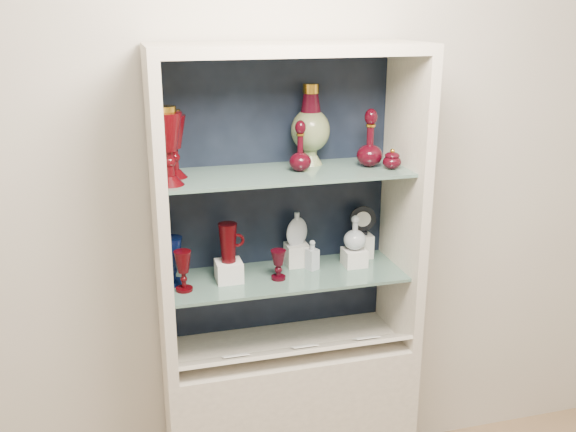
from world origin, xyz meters
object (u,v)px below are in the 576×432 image
object	(u,v)px
clear_square_bottle	(312,255)
lidded_bowl	(392,159)
ruby_decanter_a	(300,143)
clear_round_decanter	(355,233)
ruby_goblet_tall	(183,271)
pedestal_lamp_right	(174,144)
cameo_medallion	(363,220)
ruby_goblet_small	(278,265)
ruby_decanter_b	(370,136)
cobalt_goblet	(173,261)
pedestal_lamp_left	(168,146)
enamel_urn	(311,125)
ruby_pitcher	(228,243)
flat_flask	(297,228)

from	to	relation	value
clear_square_bottle	lidded_bowl	bearing A→B (deg)	-18.04
ruby_decanter_a	clear_round_decanter	distance (m)	0.46
lidded_bowl	ruby_goblet_tall	world-z (taller)	lidded_bowl
pedestal_lamp_right	cameo_medallion	size ratio (longest dim) A/B	1.92
ruby_goblet_small	clear_round_decanter	distance (m)	0.35
ruby_decanter_b	cobalt_goblet	distance (m)	0.89
ruby_decanter_b	lidded_bowl	xyz separation A→B (m)	(0.07, -0.06, -0.08)
lidded_bowl	pedestal_lamp_left	bearing A→B (deg)	-178.88
enamel_urn	cobalt_goblet	size ratio (longest dim) A/B	1.66
cobalt_goblet	ruby_goblet_small	xyz separation A→B (m)	(0.40, -0.06, -0.03)
lidded_bowl	clear_square_bottle	size ratio (longest dim) A/B	0.65
ruby_decanter_a	cameo_medallion	xyz separation A→B (m)	(0.31, 0.11, -0.36)
ruby_decanter_b	clear_round_decanter	bearing A→B (deg)	149.37
enamel_urn	ruby_goblet_small	size ratio (longest dim) A/B	2.62
lidded_bowl	cobalt_goblet	bearing A→B (deg)	173.92
enamel_urn	cobalt_goblet	bearing A→B (deg)	-172.83
pedestal_lamp_left	enamel_urn	world-z (taller)	enamel_urn
ruby_goblet_tall	ruby_goblet_small	bearing A→B (deg)	1.66
pedestal_lamp_right	ruby_decanter_a	bearing A→B (deg)	-3.17
ruby_goblet_tall	cameo_medallion	bearing A→B (deg)	11.05
ruby_goblet_small	ruby_pitcher	bearing A→B (deg)	169.19
ruby_decanter_a	flat_flask	bearing A→B (deg)	80.96
ruby_goblet_tall	clear_round_decanter	size ratio (longest dim) A/B	1.14
ruby_goblet_tall	lidded_bowl	bearing A→B (deg)	-1.34
pedestal_lamp_right	cameo_medallion	world-z (taller)	pedestal_lamp_right
cameo_medallion	cobalt_goblet	bearing A→B (deg)	-163.90
pedestal_lamp_left	ruby_decanter_a	distance (m)	0.50
ruby_decanter_b	lidded_bowl	bearing A→B (deg)	-42.90
ruby_decanter_b	cobalt_goblet	bearing A→B (deg)	178.00
pedestal_lamp_right	lidded_bowl	world-z (taller)	pedestal_lamp_right
cobalt_goblet	ruby_goblet_small	world-z (taller)	cobalt_goblet
pedestal_lamp_right	clear_round_decanter	world-z (taller)	pedestal_lamp_right
ruby_pitcher	clear_round_decanter	distance (m)	0.52
ruby_goblet_tall	flat_flask	xyz separation A→B (m)	(0.48, 0.13, 0.08)
flat_flask	lidded_bowl	bearing A→B (deg)	-44.87
pedestal_lamp_right	ruby_decanter_b	bearing A→B (deg)	-1.71
lidded_bowl	flat_flask	world-z (taller)	lidded_bowl
lidded_bowl	cobalt_goblet	size ratio (longest dim) A/B	0.43
clear_square_bottle	clear_round_decanter	size ratio (longest dim) A/B	0.90
ruby_decanter_b	ruby_goblet_tall	distance (m)	0.87
ruby_goblet_small	clear_square_bottle	xyz separation A→B (m)	(0.16, 0.06, 0.00)
clear_square_bottle	ruby_decanter_a	bearing A→B (deg)	-151.73
ruby_decanter_a	ruby_goblet_tall	distance (m)	0.64
cobalt_goblet	flat_flask	distance (m)	0.51
ruby_goblet_small	flat_flask	size ratio (longest dim) A/B	0.85
ruby_decanter_b	clear_square_bottle	xyz separation A→B (m)	(-0.22, 0.03, -0.48)
ruby_decanter_a	ruby_goblet_tall	bearing A→B (deg)	-175.03
ruby_goblet_small	lidded_bowl	bearing A→B (deg)	-3.82
enamel_urn	clear_square_bottle	world-z (taller)	enamel_urn
cameo_medallion	ruby_goblet_small	bearing A→B (deg)	-150.39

